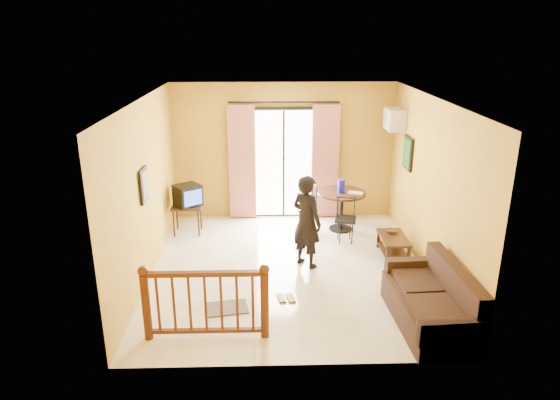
{
  "coord_description": "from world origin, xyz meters",
  "views": [
    {
      "loc": [
        -0.37,
        -7.46,
        3.81
      ],
      "look_at": [
        -0.14,
        0.2,
        1.15
      ],
      "focal_mm": 32.0,
      "sensor_mm": 36.0,
      "label": 1
    }
  ],
  "objects_px": {
    "television": "(188,195)",
    "coffee_table": "(393,243)",
    "standing_person": "(307,221)",
    "dining_table": "(342,200)",
    "sofa": "(434,304)"
  },
  "relations": [
    {
      "from": "dining_table",
      "to": "standing_person",
      "type": "relative_size",
      "value": 0.59
    },
    {
      "from": "dining_table",
      "to": "coffee_table",
      "type": "xyz_separation_m",
      "value": [
        0.74,
        -1.23,
        -0.38
      ]
    },
    {
      "from": "television",
      "to": "coffee_table",
      "type": "height_order",
      "value": "television"
    },
    {
      "from": "television",
      "to": "coffee_table",
      "type": "relative_size",
      "value": 0.76
    },
    {
      "from": "coffee_table",
      "to": "standing_person",
      "type": "distance_m",
      "value": 1.68
    },
    {
      "from": "television",
      "to": "sofa",
      "type": "xyz_separation_m",
      "value": [
        3.72,
        -3.32,
        -0.45
      ]
    },
    {
      "from": "sofa",
      "to": "standing_person",
      "type": "xyz_separation_m",
      "value": [
        -1.56,
        1.85,
        0.47
      ]
    },
    {
      "from": "coffee_table",
      "to": "sofa",
      "type": "distance_m",
      "value": 2.17
    },
    {
      "from": "dining_table",
      "to": "sofa",
      "type": "bearing_deg",
      "value": -77.6
    },
    {
      "from": "dining_table",
      "to": "standing_person",
      "type": "height_order",
      "value": "standing_person"
    },
    {
      "from": "dining_table",
      "to": "television",
      "type": "bearing_deg",
      "value": -178.51
    },
    {
      "from": "television",
      "to": "coffee_table",
      "type": "distance_m",
      "value": 3.93
    },
    {
      "from": "coffee_table",
      "to": "television",
      "type": "bearing_deg",
      "value": 162.75
    },
    {
      "from": "standing_person",
      "to": "coffee_table",
      "type": "bearing_deg",
      "value": -122.9
    },
    {
      "from": "coffee_table",
      "to": "sofa",
      "type": "height_order",
      "value": "sofa"
    }
  ]
}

